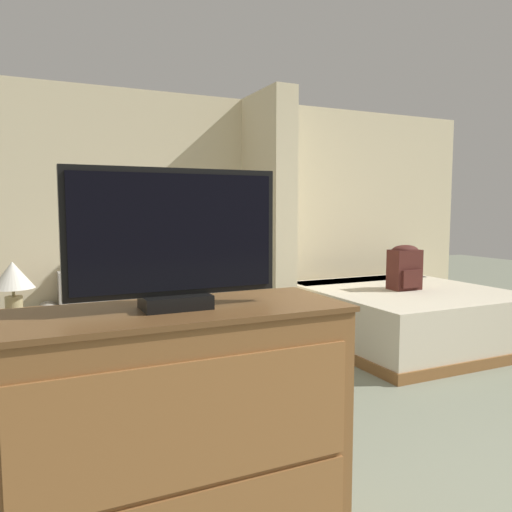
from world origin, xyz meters
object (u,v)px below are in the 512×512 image
Objects in this scene: tv_dresser at (178,451)px; tv at (175,240)px; backpack at (405,267)px; table_lamp at (13,278)px; coffee_table at (175,349)px; couch at (155,325)px; bed at (403,315)px.

tv_dresser is 1.65× the size of tv.
tv_dresser is 2.70× the size of backpack.
coffee_table is at bearing -42.93° from table_lamp.
tv_dresser is at bearing -90.00° from tv.
couch is 2.71× the size of tv.
coffee_table is 1.59m from table_lamp.
coffee_table is (-0.09, -1.07, 0.05)m from couch.
table_lamp reaches higher than coffee_table.
coffee_table is 0.96× the size of tv.
table_lamp reaches higher than bed.
table_lamp is at bearing 170.16° from backpack.
couch is 3.03m from tv_dresser.
couch is 4.44× the size of backpack.
tv is at bearing -143.20° from bed.
bed reaches higher than coffee_table.
tv is 4.03m from bed.
couch is 3.19m from tv.
backpack reaches higher than coffee_table.
bed is at bearing 48.65° from backpack.
backpack reaches higher than bed.
bed is at bearing 9.65° from coffee_table.
tv is at bearing -143.39° from backpack.
backpack is (3.08, 2.29, 0.29)m from tv_dresser.
tv is (0.00, 0.00, 0.78)m from tv_dresser.
bed is (2.51, -0.62, -0.01)m from couch.
couch is at bearing 78.27° from tv.
tv_dresser reaches higher than table_lamp.
bed is (3.12, 2.33, -1.02)m from tv.
tv_dresser is 3.90m from bed.
couch is 1.07m from coffee_table.
table_lamp is 0.58× the size of tv.
coffee_table is 1.65× the size of table_lamp.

